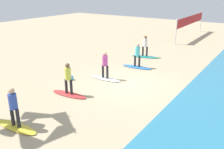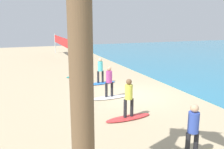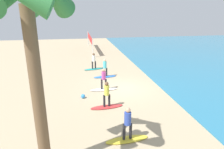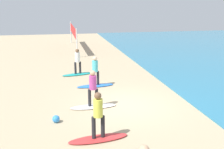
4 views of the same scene
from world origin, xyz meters
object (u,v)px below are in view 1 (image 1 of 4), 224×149
object	(u,v)px
surfboard_teal	(145,57)
surfboard_white	(105,78)
surfboard_blue	(137,67)
surfer_white	(105,63)
surfer_yellow	(13,105)
surfer_teal	(145,44)
surfboard_red	(69,94)
beach_ball	(71,78)
volleyball_net	(191,21)
surfer_blue	(137,53)
surfboard_yellow	(17,127)
surfer_red	(68,76)

from	to	relation	value
surfboard_teal	surfboard_white	bearing A→B (deg)	-100.79
surfboard_teal	surfboard_blue	distance (m)	2.82
surfer_white	surfer_yellow	world-z (taller)	same
surfer_teal	surfboard_white	bearing A→B (deg)	2.55
surfboard_red	beach_ball	size ratio (longest dim) A/B	7.08
surfer_white	volleyball_net	world-z (taller)	volleyball_net
surfer_blue	surfboard_white	distance (m)	3.28
surfboard_red	surfer_yellow	xyz separation A→B (m)	(3.50, 0.45, 0.99)
surfer_white	surfer_yellow	xyz separation A→B (m)	(6.43, 0.25, 0.00)
surfboard_blue	surfboard_yellow	world-z (taller)	same
surfboard_blue	surfer_blue	size ratio (longest dim) A/B	1.28
surfboard_blue	surfboard_yellow	bearing A→B (deg)	-97.60
surfboard_teal	beach_ball	size ratio (longest dim) A/B	7.08
surfer_blue	surfboard_yellow	xyz separation A→B (m)	(9.52, -0.27, -0.99)
surfer_white	volleyball_net	xyz separation A→B (m)	(-16.09, 0.08, 0.75)
surfboard_teal	surfboard_white	size ratio (longest dim) A/B	1.00
surfer_teal	surfer_red	xyz separation A→B (m)	(8.74, 0.05, 0.00)
surfer_teal	surfboard_teal	bearing A→B (deg)	0.00
surfboard_red	surfboard_yellow	world-z (taller)	same
surfer_blue	beach_ball	xyz separation A→B (m)	(4.33, -2.16, -0.89)
surfer_white	beach_ball	distance (m)	2.25
surfboard_blue	surfboard_white	size ratio (longest dim) A/B	1.00
surfboard_yellow	surfer_red	bearing A→B (deg)	93.08
surfboard_white	surfer_white	world-z (taller)	surfer_white
surfboard_teal	surfer_teal	distance (m)	0.99
surfer_blue	surfer_red	xyz separation A→B (m)	(6.02, -0.72, 0.00)
surfboard_red	volleyball_net	world-z (taller)	volleyball_net
surfer_blue	surfboard_red	world-z (taller)	surfer_blue
surfboard_yellow	surfer_yellow	xyz separation A→B (m)	(-0.00, 0.00, 0.99)
surfer_red	volleyball_net	world-z (taller)	volleyball_net
surfboard_yellow	volleyball_net	size ratio (longest dim) A/B	0.23
beach_ball	surfer_yellow	bearing A→B (deg)	20.06
surfboard_teal	surfboard_yellow	xyz separation A→B (m)	(12.23, 0.51, 0.00)
surfer_teal	surfer_white	distance (m)	5.81
surfboard_teal	beach_ball	distance (m)	7.18
surfer_teal	surfboard_yellow	bearing A→B (deg)	2.37
surfer_blue	surfboard_yellow	distance (m)	9.57
surfboard_blue	surfboard_white	bearing A→B (deg)	-105.51
surfer_blue	surfboard_yellow	world-z (taller)	surfer_blue
surfboard_red	surfer_yellow	bearing A→B (deg)	-88.11
surfer_teal	surfer_white	bearing A→B (deg)	2.55
surfer_teal	beach_ball	world-z (taller)	surfer_teal
surfer_red	surfboard_yellow	size ratio (longest dim) A/B	0.78
surfboard_white	beach_ball	xyz separation A→B (m)	(1.25, -1.65, 0.10)
surfboard_blue	surfboard_yellow	size ratio (longest dim) A/B	1.00
surfboard_teal	volleyball_net	world-z (taller)	volleyball_net
surfer_teal	surfboard_red	size ratio (longest dim) A/B	0.78
surfboard_teal	surfer_yellow	bearing A→B (deg)	-100.97
surfer_blue	surfer_yellow	world-z (taller)	same
surfboard_yellow	beach_ball	world-z (taller)	beach_ball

